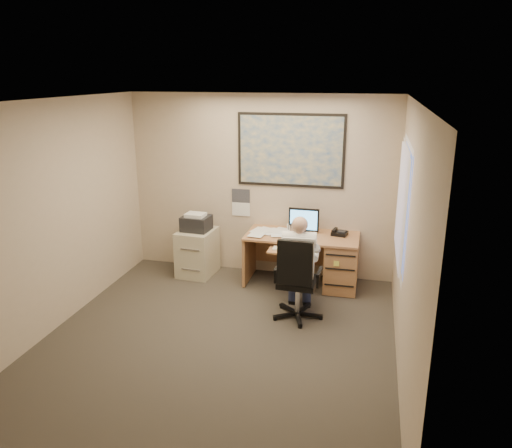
% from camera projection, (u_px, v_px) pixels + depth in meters
% --- Properties ---
extents(room_shell, '(4.00, 4.50, 2.70)m').
position_uv_depth(room_shell, '(214.00, 230.00, 5.35)').
color(room_shell, '#363129').
rests_on(room_shell, ground).
extents(desk, '(1.60, 0.97, 1.10)m').
position_uv_depth(desk, '(325.00, 257.00, 7.15)').
color(desk, '#B37A4C').
rests_on(desk, ground).
extents(world_map, '(1.56, 0.03, 1.06)m').
position_uv_depth(world_map, '(291.00, 150.00, 7.16)').
color(world_map, '#1E4C93').
rests_on(world_map, room_shell).
extents(wall_calendar, '(0.28, 0.01, 0.42)m').
position_uv_depth(wall_calendar, '(241.00, 203.00, 7.57)').
color(wall_calendar, white).
rests_on(wall_calendar, room_shell).
extents(window_blinds, '(0.06, 1.40, 1.30)m').
position_uv_depth(window_blinds, '(403.00, 205.00, 5.60)').
color(window_blinds, beige).
rests_on(window_blinds, room_shell).
extents(filing_cabinet, '(0.55, 0.64, 0.97)m').
position_uv_depth(filing_cabinet, '(197.00, 248.00, 7.58)').
color(filing_cabinet, '#C1BA9B').
rests_on(filing_cabinet, ground).
extents(office_chair, '(0.68, 0.68, 1.09)m').
position_uv_depth(office_chair, '(297.00, 295.00, 6.21)').
color(office_chair, black).
rests_on(office_chair, ground).
extents(person, '(0.58, 0.79, 1.31)m').
position_uv_depth(person, '(299.00, 267.00, 6.19)').
color(person, white).
rests_on(person, office_chair).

